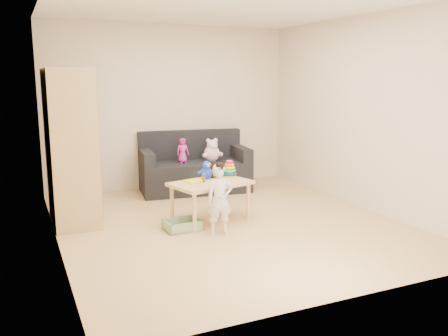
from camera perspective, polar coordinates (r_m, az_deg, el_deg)
name	(u,v)px	position (r m, az deg, el deg)	size (l,w,h in m)	color
room	(229,118)	(5.66, 0.58, 6.00)	(4.50, 4.50, 4.50)	tan
wardrobe	(70,147)	(6.09, -18.00, 2.45)	(0.52, 1.05, 1.89)	tan
sofa	(195,176)	(7.52, -3.54, -1.00)	(1.68, 0.84, 0.47)	black
play_table	(211,201)	(5.95, -1.63, -4.03)	(0.95, 0.60, 0.50)	#EEC682
storage_bin	(182,225)	(5.67, -5.03, -6.82)	(0.41, 0.31, 0.12)	gray
toddler	(220,201)	(5.40, -0.52, -3.95)	(0.29, 0.20, 0.80)	silver
pink_bear	(212,152)	(7.48, -1.47, 1.98)	(0.27, 0.23, 0.31)	#FFBBE0
doll	(183,151)	(7.35, -4.99, 2.08)	(0.19, 0.13, 0.38)	#DD2997
ring_stacker	(229,170)	(6.17, 0.66, -0.27)	(0.19, 0.19, 0.22)	#D0BB0A
brown_bottle	(214,171)	(6.10, -1.27, -0.33)	(0.07, 0.07, 0.22)	black
blue_plush	(206,170)	(6.04, -2.15, -0.18)	(0.20, 0.16, 0.24)	#143DBC
wooden_figure	(204,178)	(5.84, -2.45, -1.17)	(0.05, 0.04, 0.12)	brown
yellow_book	(194,181)	(5.90, -3.64, -1.59)	(0.22, 0.22, 0.02)	yellow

